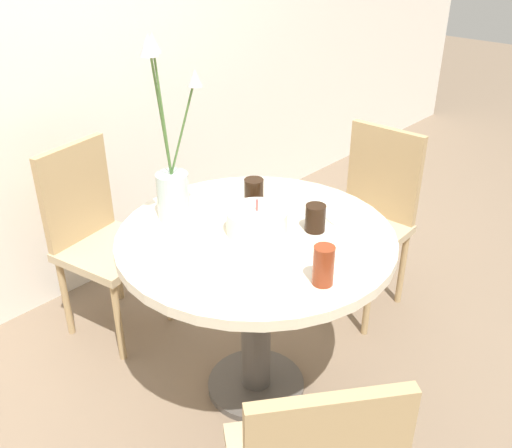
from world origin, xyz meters
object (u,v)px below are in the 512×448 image
birthday_cake (258,222)px  flower_vase (171,173)px  side_plate (348,217)px  drink_glass_2 (315,218)px  chair_near_front (370,211)px  chair_left_flank (97,231)px  drink_glass_0 (323,265)px  drink_glass_1 (254,194)px

birthday_cake → flower_vase: bearing=115.5°
side_plate → drink_glass_2: size_ratio=1.65×
chair_near_front → drink_glass_2: bearing=-78.0°
chair_left_flank → drink_glass_0: (0.06, -1.22, 0.32)m
side_plate → drink_glass_2: 0.17m
flower_vase → chair_near_front: bearing=-14.7°
drink_glass_0 → drink_glass_2: 0.35m
birthday_cake → drink_glass_1: 0.20m
flower_vase → drink_glass_0: 0.68m
chair_left_flank → flower_vase: size_ratio=1.26×
drink_glass_1 → drink_glass_2: drink_glass_1 is taller
flower_vase → drink_glass_2: 0.55m
drink_glass_0 → drink_glass_1: (0.23, 0.51, -0.00)m
flower_vase → drink_glass_2: flower_vase is taller
chair_left_flank → drink_glass_1: chair_left_flank is taller
side_plate → chair_near_front: bearing=22.0°
chair_near_front → drink_glass_1: chair_near_front is taller
drink_glass_1 → flower_vase: bearing=150.7°
birthday_cake → side_plate: (0.32, -0.18, -0.04)m
flower_vase → drink_glass_1: flower_vase is taller
drink_glass_2 → side_plate: bearing=-14.1°
chair_left_flank → drink_glass_2: size_ratio=8.91×
birthday_cake → drink_glass_2: size_ratio=2.19×
chair_near_front → flower_vase: 1.13m
birthday_cake → chair_near_front: bearing=2.5°
flower_vase → side_plate: flower_vase is taller
birthday_cake → drink_glass_1: (0.13, 0.14, 0.02)m
birthday_cake → side_plate: birthday_cake is taller
drink_glass_0 → drink_glass_1: 0.56m
drink_glass_2 → birthday_cake: bearing=139.3°
flower_vase → drink_glass_1: (0.28, -0.16, -0.13)m
flower_vase → side_plate: bearing=-45.9°
drink_glass_0 → drink_glass_2: (0.26, 0.23, -0.02)m
drink_glass_0 → chair_left_flank: bearing=93.0°
chair_near_front → flower_vase: bearing=-106.9°
chair_near_front → drink_glass_1: size_ratio=7.10×
birthday_cake → drink_glass_2: (0.16, -0.14, 0.00)m
chair_near_front → side_plate: chair_near_front is taller
side_plate → drink_glass_1: 0.38m
chair_left_flank → drink_glass_2: bearing=-82.4°
birthday_cake → flower_vase: flower_vase is taller
chair_left_flank → drink_glass_1: (0.30, -0.71, 0.31)m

